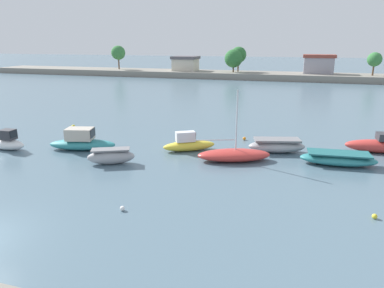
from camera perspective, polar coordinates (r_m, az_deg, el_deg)
moored_boat_0 at (r=32.44m, az=-27.86°, el=0.23°), size 3.32×1.21×1.70m
moored_boat_1 at (r=30.06m, az=-17.47°, el=0.34°), size 5.69×3.00×1.79m
moored_boat_2 at (r=26.00m, az=-13.03°, el=-2.00°), size 3.53×2.40×1.14m
moored_boat_3 at (r=28.43m, az=-0.56°, el=-0.03°), size 4.33×3.29×1.59m
moored_boat_4 at (r=26.20m, az=6.83°, el=-1.77°), size 5.74×3.63×5.27m
moored_boat_5 at (r=28.82m, az=13.61°, el=-0.28°), size 4.75×2.70×1.10m
moored_boat_6 at (r=27.29m, az=22.68°, el=-2.24°), size 5.43×2.29×0.92m
moored_boat_7 at (r=31.74m, az=28.34°, el=-0.13°), size 5.32×1.97×1.59m
mooring_buoy_1 at (r=31.89m, az=8.51°, el=0.90°), size 0.30×0.30×0.30m
mooring_buoy_2 at (r=20.13m, az=27.57°, el=-10.38°), size 0.26×0.26×0.26m
mooring_buoy_3 at (r=19.04m, az=-11.25°, el=-10.24°), size 0.26×0.26×0.26m
mooring_buoy_4 at (r=37.69m, az=-18.74°, el=2.69°), size 0.41×0.41×0.41m
distant_shoreline at (r=86.64m, az=9.01°, el=11.46°), size 135.26×10.02×7.50m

